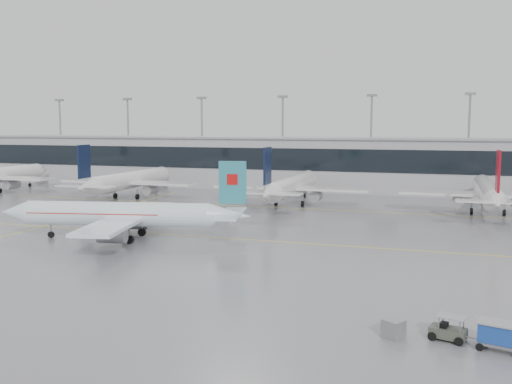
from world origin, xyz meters
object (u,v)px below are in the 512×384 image
(air_canada_jet, at_px, (127,215))
(baggage_cart, at_px, (502,335))
(gse_unit, at_px, (393,329))
(baggage_tug, at_px, (448,332))

(air_canada_jet, bearing_deg, baggage_cart, 138.35)
(baggage_cart, bearing_deg, gse_unit, -166.53)
(baggage_tug, distance_m, baggage_cart, 3.64)
(air_canada_jet, xyz_separation_m, baggage_tug, (40.54, -24.72, -2.71))
(baggage_cart, xyz_separation_m, gse_unit, (-7.23, 0.17, -0.47))
(baggage_tug, bearing_deg, gse_unit, -153.86)
(baggage_tug, relative_size, baggage_cart, 1.09)
(gse_unit, bearing_deg, air_canada_jet, 177.74)
(gse_unit, bearing_deg, baggage_tug, 43.78)
(baggage_tug, bearing_deg, air_canada_jet, 163.42)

